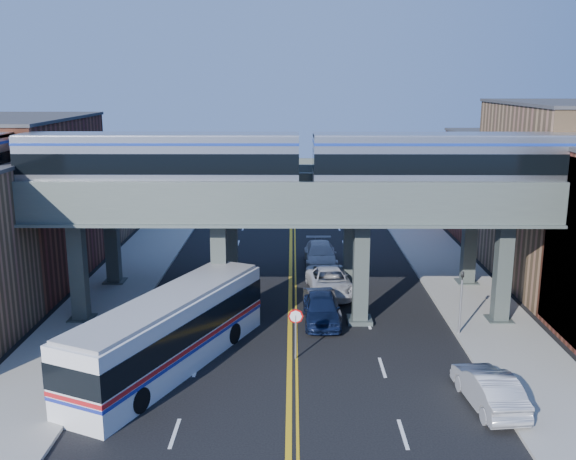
# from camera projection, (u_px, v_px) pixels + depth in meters

# --- Properties ---
(ground) EXTENTS (120.00, 120.00, 0.00)m
(ground) POSITION_uv_depth(u_px,v_px,m) (289.00, 387.00, 29.12)
(ground) COLOR black
(ground) RESTS_ON ground
(sidewalk_west) EXTENTS (5.00, 70.00, 0.16)m
(sidewalk_west) POSITION_uv_depth(u_px,v_px,m) (101.00, 308.00, 38.92)
(sidewalk_west) COLOR gray
(sidewalk_west) RESTS_ON ground
(sidewalk_east) EXTENTS (5.00, 70.00, 0.16)m
(sidewalk_east) POSITION_uv_depth(u_px,v_px,m) (480.00, 309.00, 38.76)
(sidewalk_east) COLOR gray
(sidewalk_east) RESTS_ON ground
(building_west_b) EXTENTS (8.00, 14.00, 11.00)m
(building_west_b) POSITION_uv_depth(u_px,v_px,m) (19.00, 202.00, 43.57)
(building_west_b) COLOR brown
(building_west_b) RESTS_ON ground
(building_west_c) EXTENTS (8.00, 10.00, 8.00)m
(building_west_c) POSITION_uv_depth(u_px,v_px,m) (82.00, 191.00, 56.57)
(building_west_c) COLOR olive
(building_west_c) RESTS_ON ground
(building_east_b) EXTENTS (8.00, 14.00, 12.00)m
(building_east_b) POSITION_uv_depth(u_px,v_px,m) (565.00, 195.00, 43.20)
(building_east_b) COLOR olive
(building_east_b) RESTS_ON ground
(building_east_c) EXTENTS (8.00, 10.00, 9.00)m
(building_east_c) POSITION_uv_depth(u_px,v_px,m) (502.00, 186.00, 56.19)
(building_east_c) COLOR brown
(building_east_c) RESTS_ON ground
(elevated_viaduct_near) EXTENTS (52.00, 3.60, 7.40)m
(elevated_viaduct_near) POSITION_uv_depth(u_px,v_px,m) (290.00, 212.00, 35.43)
(elevated_viaduct_near) COLOR #38423E
(elevated_viaduct_near) RESTS_ON ground
(elevated_viaduct_far) EXTENTS (52.00, 3.60, 7.40)m
(elevated_viaduct_far) POSITION_uv_depth(u_px,v_px,m) (291.00, 191.00, 42.25)
(elevated_viaduct_far) COLOR #38423E
(elevated_viaduct_far) RESTS_ON ground
(transit_train) EXTENTS (46.75, 2.93, 3.41)m
(transit_train) POSITION_uv_depth(u_px,v_px,m) (160.00, 162.00, 34.85)
(transit_train) COLOR black
(transit_train) RESTS_ON elevated_viaduct_near
(stop_sign) EXTENTS (0.76, 0.09, 2.63)m
(stop_sign) POSITION_uv_depth(u_px,v_px,m) (296.00, 326.00, 31.64)
(stop_sign) COLOR slate
(stop_sign) RESTS_ON ground
(traffic_signal) EXTENTS (0.15, 0.18, 4.10)m
(traffic_signal) POSITION_uv_depth(u_px,v_px,m) (461.00, 296.00, 34.37)
(traffic_signal) COLOR slate
(traffic_signal) RESTS_ON ground
(transit_bus) EXTENTS (8.12, 13.32, 3.42)m
(transit_bus) POSITION_uv_depth(u_px,v_px,m) (170.00, 333.00, 30.77)
(transit_bus) COLOR silver
(transit_bus) RESTS_ON ground
(car_lane_a) EXTENTS (2.13, 5.06, 1.71)m
(car_lane_a) POSITION_uv_depth(u_px,v_px,m) (321.00, 308.00, 36.64)
(car_lane_a) COLOR #101B3C
(car_lane_a) RESTS_ON ground
(car_lane_b) EXTENTS (2.15, 4.62, 1.47)m
(car_lane_b) POSITION_uv_depth(u_px,v_px,m) (322.00, 304.00, 37.65)
(car_lane_b) COLOR #323134
(car_lane_b) RESTS_ON ground
(car_lane_c) EXTENTS (3.18, 6.01, 1.61)m
(car_lane_c) POSITION_uv_depth(u_px,v_px,m) (330.00, 281.00, 41.74)
(car_lane_c) COLOR silver
(car_lane_c) RESTS_ON ground
(car_lane_d) EXTENTS (2.42, 5.77, 1.66)m
(car_lane_d) POSITION_uv_depth(u_px,v_px,m) (320.00, 255.00, 47.98)
(car_lane_d) COLOR #A8A7AC
(car_lane_d) RESTS_ON ground
(car_parked_curb) EXTENTS (2.21, 5.03, 1.61)m
(car_parked_curb) POSITION_uv_depth(u_px,v_px,m) (489.00, 388.00, 27.23)
(car_parked_curb) COLOR #A5A6AA
(car_parked_curb) RESTS_ON ground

